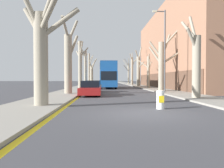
# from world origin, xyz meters

# --- Properties ---
(ground_plane) EXTENTS (300.00, 300.00, 0.00)m
(ground_plane) POSITION_xyz_m (0.00, 0.00, 0.00)
(ground_plane) COLOR #424247
(sidewalk_left) EXTENTS (3.35, 120.00, 0.12)m
(sidewalk_left) POSITION_xyz_m (-5.80, 50.00, 0.06)
(sidewalk_left) COLOR gray
(sidewalk_left) RESTS_ON ground
(sidewalk_right) EXTENTS (3.35, 120.00, 0.12)m
(sidewalk_right) POSITION_xyz_m (5.80, 50.00, 0.06)
(sidewalk_right) COLOR gray
(sidewalk_right) RESTS_ON ground
(building_facade_right) EXTENTS (10.08, 34.97, 13.44)m
(building_facade_right) POSITION_xyz_m (12.47, 27.30, 6.71)
(building_facade_right) COLOR #93664C
(building_facade_right) RESTS_ON ground
(kerb_line_stripe) EXTENTS (0.24, 120.00, 0.01)m
(kerb_line_stripe) POSITION_xyz_m (-3.95, 50.00, 0.00)
(kerb_line_stripe) COLOR yellow
(kerb_line_stripe) RESTS_ON ground
(street_tree_left_0) EXTENTS (3.74, 2.89, 7.59)m
(street_tree_left_0) POSITION_xyz_m (-5.21, 2.27, 3.19)
(street_tree_left_0) COLOR gray
(street_tree_left_0) RESTS_ON ground
(street_tree_left_1) EXTENTS (1.34, 3.08, 7.60)m
(street_tree_left_1) POSITION_xyz_m (-5.32, 12.13, 3.37)
(street_tree_left_1) COLOR gray
(street_tree_left_1) RESTS_ON ground
(street_tree_left_2) EXTENTS (2.00, 2.80, 7.09)m
(street_tree_left_2) POSITION_xyz_m (-5.26, 22.40, 3.74)
(street_tree_left_2) COLOR gray
(street_tree_left_2) RESTS_ON ground
(street_tree_left_3) EXTENTS (1.73, 3.53, 8.09)m
(street_tree_left_3) POSITION_xyz_m (-5.29, 30.85, 3.80)
(street_tree_left_3) COLOR gray
(street_tree_left_3) RESTS_ON ground
(street_tree_left_4) EXTENTS (1.35, 3.37, 7.37)m
(street_tree_left_4) POSITION_xyz_m (-5.17, 40.41, 3.91)
(street_tree_left_4) COLOR gray
(street_tree_left_4) RESTS_ON ground
(street_tree_left_5) EXTENTS (2.37, 4.88, 7.35)m
(street_tree_left_5) POSITION_xyz_m (-5.12, 50.18, 3.16)
(street_tree_left_5) COLOR gray
(street_tree_left_5) RESTS_ON ground
(street_tree_right_0) EXTENTS (1.43, 2.74, 6.92)m
(street_tree_right_0) POSITION_xyz_m (5.29, 6.93, 2.91)
(street_tree_right_0) COLOR gray
(street_tree_right_0) RESTS_ON ground
(street_tree_right_1) EXTENTS (4.27, 1.64, 7.79)m
(street_tree_right_1) POSITION_xyz_m (5.41, 17.09, 3.58)
(street_tree_right_1) COLOR gray
(street_tree_right_1) RESTS_ON ground
(street_tree_right_2) EXTENTS (2.76, 3.11, 5.50)m
(street_tree_right_2) POSITION_xyz_m (5.32, 25.12, 2.86)
(street_tree_right_2) COLOR gray
(street_tree_right_2) RESTS_ON ground
(street_tree_right_3) EXTENTS (1.96, 3.26, 8.41)m
(street_tree_right_3) POSITION_xyz_m (5.39, 35.35, 3.54)
(street_tree_right_3) COLOR gray
(street_tree_right_3) RESTS_ON ground
(street_tree_right_4) EXTENTS (3.01, 2.77, 8.26)m
(street_tree_right_4) POSITION_xyz_m (5.26, 44.51, 3.89)
(street_tree_right_4) COLOR gray
(street_tree_right_4) RESTS_ON ground
(street_tree_right_5) EXTENTS (3.22, 3.06, 7.34)m
(street_tree_right_5) POSITION_xyz_m (5.25, 52.75, 3.59)
(street_tree_right_5) COLOR gray
(street_tree_right_5) RESTS_ON ground
(double_decker_bus) EXTENTS (2.61, 10.87, 4.24)m
(double_decker_bus) POSITION_xyz_m (-1.08, 27.27, 2.41)
(double_decker_bus) COLOR #19519E
(double_decker_bus) RESTS_ON ground
(parked_car_0) EXTENTS (1.90, 4.44, 1.39)m
(parked_car_0) POSITION_xyz_m (-3.03, 10.50, 0.66)
(parked_car_0) COLOR maroon
(parked_car_0) RESTS_ON ground
(parked_car_1) EXTENTS (1.87, 4.48, 1.39)m
(parked_car_1) POSITION_xyz_m (-3.03, 16.03, 0.66)
(parked_car_1) COLOR #4C5156
(parked_car_1) RESTS_ON ground
(lamp_post) EXTENTS (1.40, 0.20, 8.80)m
(lamp_post) POSITION_xyz_m (4.54, 13.12, 4.87)
(lamp_post) COLOR #4C4F54
(lamp_post) RESTS_ON ground
(traffic_bollard) EXTENTS (0.39, 0.40, 0.96)m
(traffic_bollard) POSITION_xyz_m (1.11, 1.39, 0.48)
(traffic_bollard) COLOR white
(traffic_bollard) RESTS_ON ground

